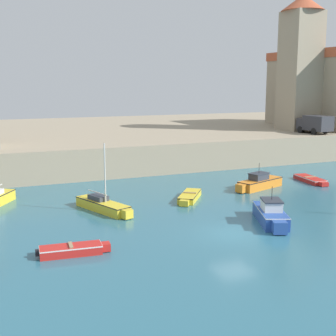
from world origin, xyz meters
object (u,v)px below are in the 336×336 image
Objects in this scene: motorboat_orange_2 at (259,183)px; church at (325,85)px; dinghy_red_7 at (311,179)px; truck_on_quay at (315,124)px; sailboat_yellow_0 at (103,205)px; dinghy_red_4 at (73,250)px; dinghy_yellow_1 at (189,196)px; motorboat_blue_3 at (271,214)px.

church reaches higher than motorboat_orange_2.
truck_on_quay is (9.40, 11.04, 4.09)m from dinghy_red_7.
sailboat_yellow_0 is 1.07× the size of motorboat_orange_2.
motorboat_orange_2 is 1.22× the size of dinghy_red_7.
truck_on_quay reaches higher than dinghy_red_4.
dinghy_yellow_1 is 13.98m from dinghy_red_4.
dinghy_red_4 is at bearing -145.85° from church.
sailboat_yellow_0 is 1.30× the size of truck_on_quay.
dinghy_red_4 is (-13.50, -0.73, -0.32)m from motorboat_blue_3.
motorboat_blue_3 is at bearing 3.09° from dinghy_red_4.
dinghy_red_7 is at bearing 7.57° from dinghy_yellow_1.
motorboat_orange_2 is at bearing 27.78° from dinghy_red_4.
dinghy_yellow_1 is at bearing -170.23° from motorboat_orange_2.
sailboat_yellow_0 is 33.31m from truck_on_quay.
truck_on_quay is (30.26, 13.37, 3.87)m from sailboat_yellow_0.
sailboat_yellow_0 is 14.83m from motorboat_orange_2.
dinghy_yellow_1 is 0.77× the size of motorboat_blue_3.
sailboat_yellow_0 is 20.99m from dinghy_red_7.
truck_on_quay is at bearing 45.01° from motorboat_blue_3.
dinghy_yellow_1 reaches higher than dinghy_red_7.
truck_on_quay is at bearing 32.03° from dinghy_red_4.
dinghy_red_4 is 0.24× the size of church.
dinghy_yellow_1 is 0.24× the size of church.
motorboat_orange_2 is 20.98m from dinghy_red_4.
motorboat_orange_2 is 29.91m from church.
church reaches higher than dinghy_red_7.
motorboat_blue_3 is at bearing -119.19° from motorboat_orange_2.
motorboat_blue_3 reaches higher than motorboat_orange_2.
dinghy_red_4 is 0.91× the size of truck_on_quay.
sailboat_yellow_0 is 1.43× the size of dinghy_yellow_1.
truck_on_quay is (34.10, 21.34, 4.04)m from dinghy_red_4.
motorboat_orange_2 is 0.32× the size of church.
motorboat_blue_3 is (9.66, -7.24, 0.15)m from sailboat_yellow_0.
dinghy_red_4 is at bearing -147.97° from truck_on_quay.
motorboat_blue_3 is at bearing -72.83° from dinghy_yellow_1.
truck_on_quay is (15.55, 11.56, 3.78)m from motorboat_orange_2.
sailboat_yellow_0 reaches higher than dinghy_red_4.
motorboat_blue_3 is 13.53m from dinghy_red_4.
motorboat_orange_2 is 6.17m from dinghy_red_7.
dinghy_red_4 is (-18.56, -9.78, -0.26)m from motorboat_orange_2.
dinghy_red_4 is at bearing -115.73° from sailboat_yellow_0.
truck_on_quay is (-6.82, -6.42, -4.66)m from church.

